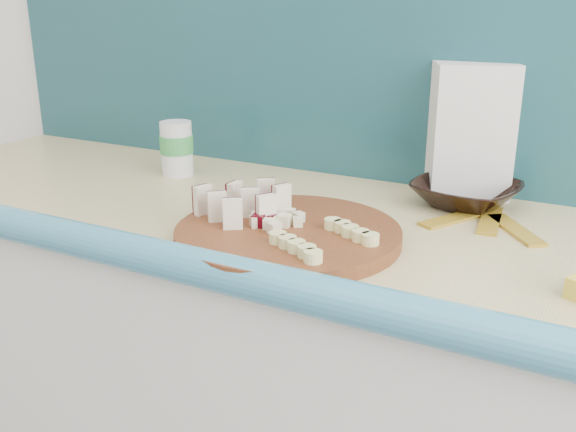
# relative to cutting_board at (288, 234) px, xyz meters

# --- Properties ---
(backsplash) EXTENTS (2.20, 0.02, 0.50)m
(backsplash) POSITION_rel_cutting_board_xyz_m (0.06, 0.43, 0.24)
(backsplash) COLOR teal
(backsplash) RESTS_ON kitchen_counter
(cutting_board) EXTENTS (0.49, 0.49, 0.02)m
(cutting_board) POSITION_rel_cutting_board_xyz_m (0.00, 0.00, 0.00)
(cutting_board) COLOR #4D2710
(cutting_board) RESTS_ON kitchen_counter
(apple_wedges) EXTENTS (0.15, 0.16, 0.05)m
(apple_wedges) POSITION_rel_cutting_board_xyz_m (-0.09, 0.01, 0.04)
(apple_wedges) COLOR beige
(apple_wedges) RESTS_ON cutting_board
(apple_chunks) EXTENTS (0.06, 0.06, 0.02)m
(apple_chunks) POSITION_rel_cutting_board_xyz_m (-0.02, 0.01, 0.02)
(apple_chunks) COLOR #F1E7C1
(apple_chunks) RESTS_ON cutting_board
(banana_slices) EXTENTS (0.15, 0.16, 0.02)m
(banana_slices) POSITION_rel_cutting_board_xyz_m (0.08, -0.04, 0.02)
(banana_slices) COLOR #E9E18E
(banana_slices) RESTS_ON cutting_board
(brown_bowl) EXTENTS (0.23, 0.23, 0.05)m
(brown_bowl) POSITION_rel_cutting_board_xyz_m (0.21, 0.32, 0.01)
(brown_bowl) COLOR black
(brown_bowl) RESTS_ON kitchen_counter
(flour_bag) EXTENTS (0.18, 0.16, 0.26)m
(flour_bag) POSITION_rel_cutting_board_xyz_m (0.19, 0.40, 0.12)
(flour_bag) COLOR silver
(flour_bag) RESTS_ON kitchen_counter
(canister) EXTENTS (0.07, 0.07, 0.12)m
(canister) POSITION_rel_cutting_board_xyz_m (-0.42, 0.25, 0.05)
(canister) COLOR silver
(canister) RESTS_ON kitchen_counter
(banana_peel) EXTENTS (0.22, 0.18, 0.01)m
(banana_peel) POSITION_rel_cutting_board_xyz_m (0.27, 0.24, -0.01)
(banana_peel) COLOR #B49422
(banana_peel) RESTS_ON kitchen_counter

